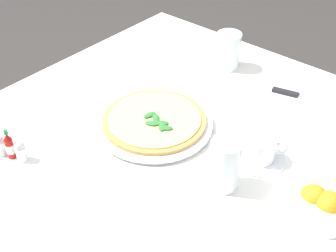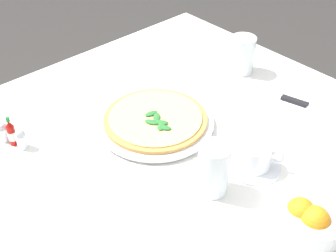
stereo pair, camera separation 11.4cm
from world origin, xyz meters
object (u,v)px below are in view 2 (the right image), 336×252
object	(u,v)px
coffee_cup_near_right	(255,157)
dinner_knife	(312,107)
pizza	(155,119)
pepper_shaker	(3,132)
salt_shaker	(22,140)
pizza_plate	(156,123)
napkin_folded	(310,111)
hot_sauce_bottle	(12,133)
water_glass_left_edge	(213,171)
citrus_bowl	(308,218)
water_glass_back_corner	(242,56)

from	to	relation	value
coffee_cup_near_right	dinner_knife	xyz separation A→B (m)	(-0.03, 0.28, -0.01)
pizza	pepper_shaker	size ratio (longest dim) A/B	4.82
coffee_cup_near_right	salt_shaker	size ratio (longest dim) A/B	2.31
coffee_cup_near_right	dinner_knife	bearing A→B (deg)	95.61
pizza_plate	napkin_folded	world-z (taller)	napkin_folded
hot_sauce_bottle	salt_shaker	xyz separation A→B (m)	(0.03, 0.01, -0.01)
pizza_plate	dinner_knife	distance (m)	0.43
water_glass_left_edge	napkin_folded	bearing A→B (deg)	91.87
dinner_knife	pepper_shaker	distance (m)	0.81
water_glass_left_edge	pizza	bearing A→B (deg)	167.68
dinner_knife	pepper_shaker	size ratio (longest dim) A/B	3.44
citrus_bowl	salt_shaker	bearing A→B (deg)	-153.30
pizza_plate	hot_sauce_bottle	bearing A→B (deg)	-120.64
pizza	salt_shaker	size ratio (longest dim) A/B	4.82
dinner_knife	salt_shaker	distance (m)	0.76
pizza	water_glass_back_corner	world-z (taller)	water_glass_back_corner
pizza_plate	napkin_folded	size ratio (longest dim) A/B	1.23
dinner_knife	pizza_plate	bearing A→B (deg)	-140.02
water_glass_left_edge	hot_sauce_bottle	xyz separation A→B (m)	(-0.44, -0.25, -0.02)
pizza_plate	dinner_knife	xyz separation A→B (m)	(0.25, 0.35, 0.01)
water_glass_left_edge	hot_sauce_bottle	world-z (taller)	water_glass_left_edge
napkin_folded	pizza_plate	bearing A→B (deg)	-141.60
water_glass_back_corner	napkin_folded	world-z (taller)	water_glass_back_corner
coffee_cup_near_right	citrus_bowl	bearing A→B (deg)	-18.02
pizza_plate	dinner_knife	world-z (taller)	dinner_knife
pizza_plate	napkin_folded	bearing A→B (deg)	54.85
pizza_plate	napkin_folded	distance (m)	0.42
pizza	napkin_folded	world-z (taller)	pizza
pizza	coffee_cup_near_right	bearing A→B (deg)	14.24
coffee_cup_near_right	pizza_plate	bearing A→B (deg)	-165.85
coffee_cup_near_right	dinner_knife	size ratio (longest dim) A/B	0.67
napkin_folded	pepper_shaker	distance (m)	0.81
pizza	coffee_cup_near_right	size ratio (longest dim) A/B	2.08
water_glass_back_corner	dinner_knife	size ratio (longest dim) A/B	0.59
pizza_plate	pizza	size ratio (longest dim) A/B	1.13
napkin_folded	coffee_cup_near_right	bearing A→B (deg)	-100.28
coffee_cup_near_right	salt_shaker	xyz separation A→B (m)	(-0.43, -0.37, -0.01)
pizza_plate	dinner_knife	size ratio (longest dim) A/B	1.58
pizza_plate	hot_sauce_bottle	xyz separation A→B (m)	(-0.18, -0.31, 0.02)
pizza_plate	dinner_knife	bearing A→B (deg)	54.61
dinner_knife	coffee_cup_near_right	bearing A→B (deg)	-99.02
pizza_plate	hot_sauce_bottle	size ratio (longest dim) A/B	3.68
coffee_cup_near_right	hot_sauce_bottle	bearing A→B (deg)	-140.35
water_glass_left_edge	pepper_shaker	world-z (taller)	water_glass_left_edge
salt_shaker	pepper_shaker	size ratio (longest dim) A/B	1.00
napkin_folded	water_glass_back_corner	bearing A→B (deg)	156.57
water_glass_back_corner	citrus_bowl	world-z (taller)	water_glass_back_corner
water_glass_left_edge	hot_sauce_bottle	bearing A→B (deg)	-150.05
pizza	dinner_knife	size ratio (longest dim) A/B	1.40
dinner_knife	hot_sauce_bottle	xyz separation A→B (m)	(-0.43, -0.66, 0.01)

